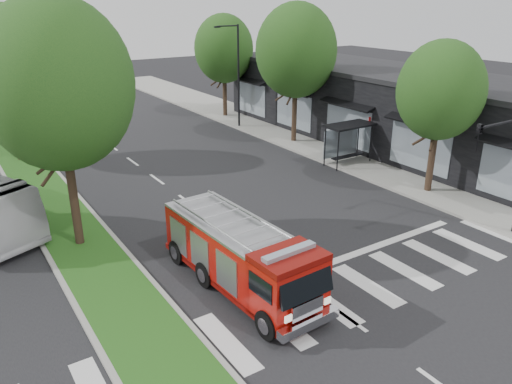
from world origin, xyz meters
TOP-DOWN VIEW (x-y plane):
  - ground at (0.00, 0.00)m, footprint 140.00×140.00m
  - sidewalk_right at (12.50, 10.00)m, footprint 5.00×80.00m
  - median at (-6.00, 18.00)m, footprint 3.00×50.00m
  - storefront_row at (17.00, 10.00)m, footprint 8.00×30.00m
  - bus_shelter at (11.20, 8.15)m, footprint 3.20×1.60m
  - tree_right_near at (11.50, 2.00)m, footprint 4.40×4.40m
  - tree_right_mid at (11.50, 14.00)m, footprint 5.60×5.60m
  - tree_right_far at (11.50, 24.00)m, footprint 5.00×5.00m
  - tree_median_near at (-6.00, 6.00)m, footprint 5.80×5.80m
  - tree_median_far at (-6.00, 20.00)m, footprint 5.60×5.60m
  - streetlight_right_far at (10.35, 20.00)m, footprint 2.11×0.20m
  - fire_engine at (-1.94, -0.49)m, footprint 2.71×7.76m

SIDE VIEW (x-z plane):
  - ground at x=0.00m, z-range 0.00..0.00m
  - sidewalk_right at x=12.50m, z-range 0.00..0.15m
  - median at x=-6.00m, z-range 0.00..0.16m
  - fire_engine at x=-1.94m, z-range -0.05..2.60m
  - bus_shelter at x=11.20m, z-range 0.73..3.34m
  - storefront_row at x=17.00m, z-range 0.00..5.00m
  - streetlight_right_far at x=10.35m, z-range 0.48..8.48m
  - tree_right_near at x=11.50m, z-range 1.48..9.53m
  - tree_right_far at x=11.50m, z-range 1.47..10.20m
  - tree_right_mid at x=11.50m, z-range 1.63..11.35m
  - tree_median_far at x=-6.00m, z-range 1.63..11.35m
  - tree_median_near at x=-6.00m, z-range 1.73..11.89m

